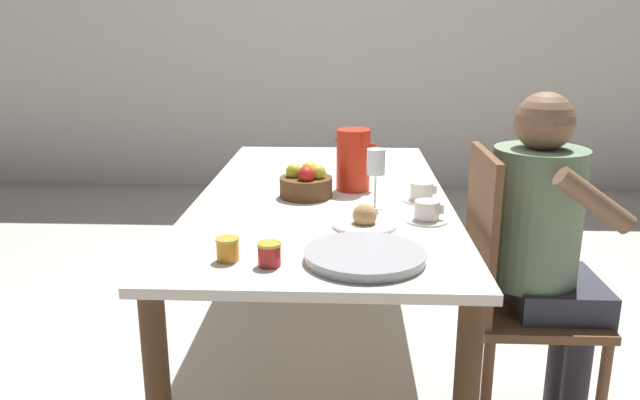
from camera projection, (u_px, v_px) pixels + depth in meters
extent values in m
plane|color=beige|center=(323.00, 357.00, 2.66)|extent=(20.00, 20.00, 0.00)
cube|color=silver|center=(337.00, 34.00, 5.14)|extent=(10.00, 0.06, 2.60)
cube|color=silver|center=(323.00, 196.00, 2.46)|extent=(0.96, 1.91, 0.03)
cylinder|color=#472D19|center=(254.00, 216.00, 3.44)|extent=(0.07, 0.07, 0.69)
cylinder|color=#472D19|center=(406.00, 218.00, 3.40)|extent=(0.07, 0.07, 0.69)
cylinder|color=brown|center=(563.00, 342.00, 2.37)|extent=(0.04, 0.04, 0.40)
cylinder|color=brown|center=(601.00, 398.00, 2.01)|extent=(0.04, 0.04, 0.40)
cylinder|color=brown|center=(465.00, 340.00, 2.38)|extent=(0.04, 0.04, 0.40)
cylinder|color=brown|center=(486.00, 395.00, 2.03)|extent=(0.04, 0.04, 0.40)
cube|color=brown|center=(533.00, 311.00, 2.14)|extent=(0.42, 0.42, 0.03)
cube|color=brown|center=(481.00, 232.00, 2.07)|extent=(0.03, 0.39, 0.54)
cylinder|color=#33333D|center=(561.00, 351.00, 2.28)|extent=(0.09, 0.09, 0.43)
cylinder|color=#33333D|center=(577.00, 374.00, 2.12)|extent=(0.09, 0.09, 0.43)
cube|color=#33333D|center=(555.00, 294.00, 2.13)|extent=(0.30, 0.34, 0.11)
cylinder|color=slate|center=(535.00, 217.00, 2.06)|extent=(0.30, 0.30, 0.46)
sphere|color=brown|center=(545.00, 122.00, 1.98)|extent=(0.19, 0.19, 0.19)
cylinder|color=brown|center=(594.00, 201.00, 1.83)|extent=(0.25, 0.06, 0.20)
cylinder|color=red|center=(353.00, 160.00, 2.47)|extent=(0.13, 0.13, 0.24)
cube|color=red|center=(373.00, 157.00, 2.47)|extent=(0.02, 0.02, 0.11)
cone|color=red|center=(340.00, 135.00, 2.45)|extent=(0.04, 0.04, 0.04)
cylinder|color=white|center=(375.00, 208.00, 2.25)|extent=(0.06, 0.06, 0.00)
cylinder|color=white|center=(375.00, 191.00, 2.23)|extent=(0.01, 0.01, 0.12)
cylinder|color=white|center=(376.00, 162.00, 2.20)|extent=(0.07, 0.07, 0.09)
cylinder|color=silver|center=(426.00, 220.00, 2.10)|extent=(0.15, 0.15, 0.01)
cylinder|color=silver|center=(427.00, 210.00, 2.09)|extent=(0.09, 0.09, 0.06)
cube|color=silver|center=(442.00, 209.00, 2.09)|extent=(0.01, 0.01, 0.03)
cylinder|color=silver|center=(421.00, 200.00, 2.35)|extent=(0.15, 0.15, 0.01)
cylinder|color=silver|center=(422.00, 191.00, 2.34)|extent=(0.09, 0.09, 0.06)
cube|color=silver|center=(435.00, 190.00, 2.33)|extent=(0.01, 0.01, 0.03)
cylinder|color=#9E9EA3|center=(365.00, 258.00, 1.74)|extent=(0.34, 0.34, 0.02)
cylinder|color=#9E9EA3|center=(365.00, 253.00, 1.74)|extent=(0.34, 0.34, 0.01)
cylinder|color=silver|center=(365.00, 225.00, 2.04)|extent=(0.21, 0.21, 0.01)
sphere|color=tan|center=(365.00, 215.00, 2.04)|extent=(0.08, 0.08, 0.08)
cylinder|color=#C67A1E|center=(228.00, 249.00, 1.74)|extent=(0.06, 0.06, 0.07)
cylinder|color=gold|center=(227.00, 239.00, 1.73)|extent=(0.07, 0.07, 0.01)
cylinder|color=#A81E1E|center=(269.00, 254.00, 1.70)|extent=(0.06, 0.06, 0.07)
cylinder|color=gold|center=(269.00, 244.00, 1.70)|extent=(0.07, 0.07, 0.01)
cylinder|color=brown|center=(306.00, 187.00, 2.39)|extent=(0.20, 0.20, 0.08)
sphere|color=gold|center=(317.00, 173.00, 2.37)|extent=(0.06, 0.06, 0.06)
sphere|color=gold|center=(309.00, 170.00, 2.42)|extent=(0.06, 0.06, 0.06)
sphere|color=gold|center=(294.00, 172.00, 2.39)|extent=(0.06, 0.06, 0.06)
sphere|color=red|center=(306.00, 175.00, 2.33)|extent=(0.06, 0.06, 0.06)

